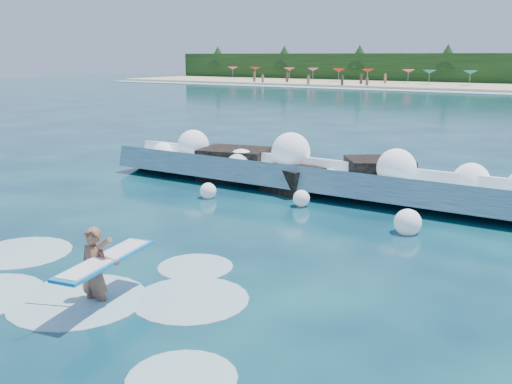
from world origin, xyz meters
TOP-DOWN VIEW (x-y plane):
  - ground at (0.00, 0.00)m, footprint 200.00×200.00m
  - breaking_wave at (0.53, 7.45)m, footprint 16.43×2.63m
  - rock_cluster at (-0.55, 7.75)m, footprint 8.49×3.51m
  - surfer_with_board at (1.19, -3.17)m, footprint 1.14×2.98m
  - wave_spray at (0.42, 7.36)m, footprint 14.70×4.52m
  - surf_foam at (0.39, -2.87)m, footprint 8.94×5.52m
  - beachgoers at (-8.17, 74.57)m, footprint 106.15×13.65m

SIDE VIEW (x-z plane):
  - ground at x=0.00m, z-range 0.00..0.00m
  - surf_foam at x=0.39m, z-range -0.07..0.07m
  - rock_cluster at x=-0.55m, z-range -0.27..1.21m
  - breaking_wave at x=0.53m, z-range -0.21..1.20m
  - surfer_with_board at x=1.19m, z-range -0.24..1.58m
  - wave_spray at x=0.42m, z-range -0.07..1.98m
  - beachgoers at x=-8.17m, z-range 0.12..2.06m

